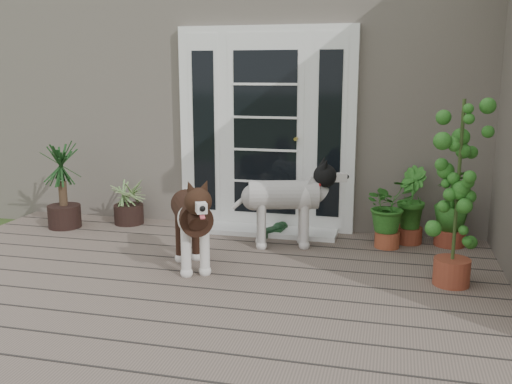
# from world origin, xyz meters

# --- Properties ---
(deck) EXTENTS (6.20, 4.60, 0.12)m
(deck) POSITION_xyz_m (0.00, 0.40, 0.06)
(deck) COLOR #6B5B4C
(deck) RESTS_ON ground
(house_main) EXTENTS (7.40, 4.00, 3.10)m
(house_main) POSITION_xyz_m (0.00, 4.65, 1.55)
(house_main) COLOR #665E54
(house_main) RESTS_ON ground
(door_unit) EXTENTS (1.90, 0.14, 2.15)m
(door_unit) POSITION_xyz_m (-0.20, 2.60, 1.19)
(door_unit) COLOR white
(door_unit) RESTS_ON deck
(door_step) EXTENTS (1.60, 0.40, 0.05)m
(door_step) POSITION_xyz_m (-0.20, 2.40, 0.14)
(door_step) COLOR white
(door_step) RESTS_ON deck
(brindle_dog) EXTENTS (0.76, 0.95, 0.73)m
(brindle_dog) POSITION_xyz_m (-0.53, 1.16, 0.49)
(brindle_dog) COLOR #321B12
(brindle_dog) RESTS_ON deck
(white_dog) EXTENTS (0.98, 0.62, 0.75)m
(white_dog) POSITION_xyz_m (0.12, 1.98, 0.50)
(white_dog) COLOR silver
(white_dog) RESTS_ON deck
(spider_plant) EXTENTS (0.71, 0.71, 0.58)m
(spider_plant) POSITION_xyz_m (-1.74, 2.40, 0.41)
(spider_plant) COLOR #97AB69
(spider_plant) RESTS_ON deck
(yucca) EXTENTS (0.70, 0.70, 0.97)m
(yucca) POSITION_xyz_m (-2.35, 2.09, 0.61)
(yucca) COLOR black
(yucca) RESTS_ON deck
(herb_a) EXTENTS (0.66, 0.66, 0.62)m
(herb_a) POSITION_xyz_m (1.11, 2.18, 0.43)
(herb_a) COLOR #1C5317
(herb_a) RESTS_ON deck
(herb_b) EXTENTS (0.46, 0.46, 0.55)m
(herb_b) POSITION_xyz_m (1.31, 2.39, 0.40)
(herb_b) COLOR #205F1B
(herb_b) RESTS_ON deck
(herb_c) EXTENTS (0.55, 0.55, 0.62)m
(herb_c) POSITION_xyz_m (1.71, 2.40, 0.43)
(herb_c) COLOR #1B5F1B
(herb_c) RESTS_ON deck
(sapling) EXTENTS (0.59, 0.59, 1.54)m
(sapling) POSITION_xyz_m (1.63, 1.28, 0.89)
(sapling) COLOR #2A5A19
(sapling) RESTS_ON deck
(clog_left) EXTENTS (0.17, 0.31, 0.09)m
(clog_left) POSITION_xyz_m (0.00, 2.40, 0.16)
(clog_left) COLOR #15361A
(clog_left) RESTS_ON deck
(clog_right) EXTENTS (0.32, 0.36, 0.10)m
(clog_right) POSITION_xyz_m (-0.07, 2.32, 0.17)
(clog_right) COLOR #14331A
(clog_right) RESTS_ON deck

